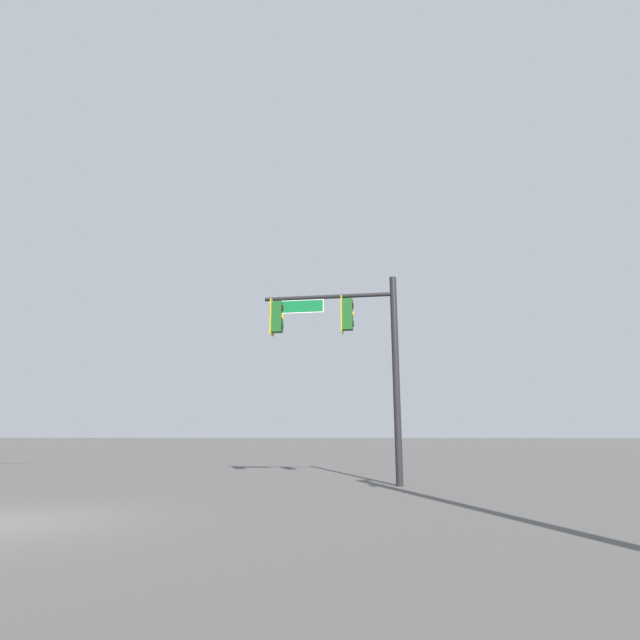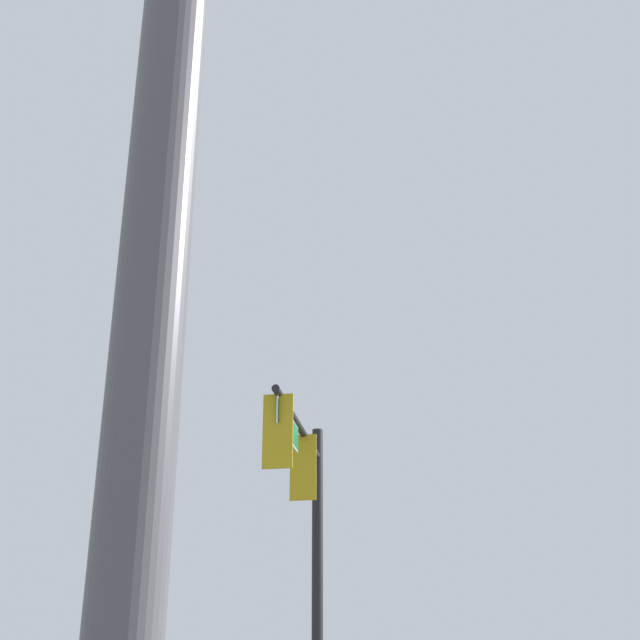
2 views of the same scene
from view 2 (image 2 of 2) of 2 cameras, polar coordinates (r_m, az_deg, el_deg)
signal_pole_near at (r=17.60m, az=-0.97°, el=-12.46°), size 4.68×0.73×6.95m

